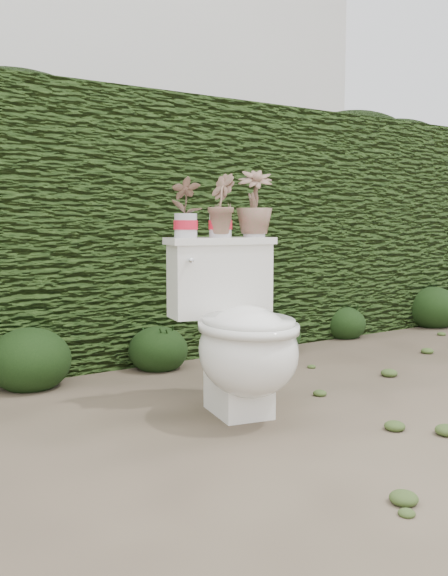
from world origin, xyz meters
TOP-DOWN VIEW (x-y plane):
  - ground at (0.00, 0.00)m, footprint 60.00×60.00m
  - hedge at (0.00, 1.60)m, footprint 8.00×1.00m
  - house_wall at (0.60, 6.00)m, footprint 8.00×3.50m
  - toilet at (-0.20, 0.03)m, footprint 0.59×0.76m
  - potted_plant_left at (-0.32, 0.30)m, footprint 0.15×0.12m
  - potted_plant_center at (-0.15, 0.26)m, footprint 0.18×0.19m
  - potted_plant_right at (0.02, 0.23)m, footprint 0.23×0.23m
  - liriope_clump_2 at (-0.82, 1.02)m, footprint 0.42×0.42m
  - liriope_clump_3 at (-0.08, 1.01)m, footprint 0.34×0.34m
  - liriope_clump_4 at (0.76, 0.99)m, footprint 0.36×0.36m
  - liriope_clump_5 at (1.52, 1.12)m, footprint 0.32×0.32m
  - liriope_clump_6 at (2.47, 1.07)m, footprint 0.44×0.44m

SIDE VIEW (x-z plane):
  - ground at x=0.00m, z-range 0.00..0.00m
  - liriope_clump_5 at x=1.52m, z-range 0.00..0.25m
  - liriope_clump_3 at x=-0.08m, z-range 0.00..0.27m
  - liriope_clump_4 at x=0.76m, z-range 0.00..0.29m
  - liriope_clump_2 at x=-0.82m, z-range 0.00..0.34m
  - liriope_clump_6 at x=2.47m, z-range 0.00..0.35m
  - toilet at x=-0.20m, z-range -0.03..0.74m
  - hedge at x=0.00m, z-range 0.00..1.60m
  - potted_plant_left at x=-0.32m, z-range 0.78..1.03m
  - potted_plant_center at x=-0.15m, z-range 0.78..1.06m
  - potted_plant_right at x=0.02m, z-range 0.78..1.08m
  - house_wall at x=0.60m, z-range 0.00..4.00m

